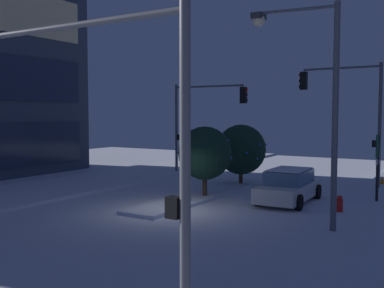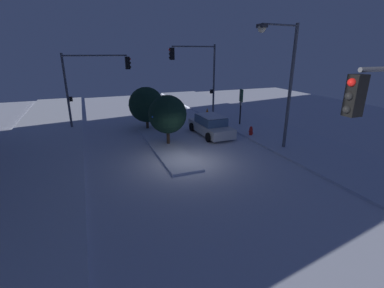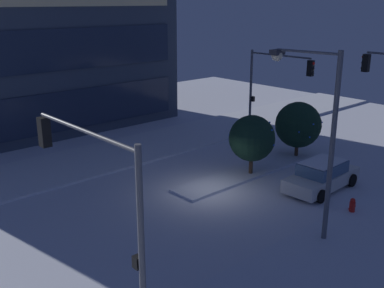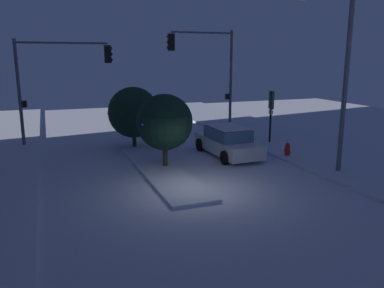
# 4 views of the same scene
# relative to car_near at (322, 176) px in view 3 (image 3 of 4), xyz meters

# --- Properties ---
(ground) EXTENTS (52.00, 52.00, 0.00)m
(ground) POSITION_rel_car_near_xyz_m (-4.45, 3.48, -0.71)
(ground) COLOR silver
(curb_strip_near) EXTENTS (52.00, 5.20, 0.14)m
(curb_strip_near) POSITION_rel_car_near_xyz_m (-4.45, -4.65, -0.64)
(curb_strip_near) COLOR silver
(curb_strip_near) RESTS_ON ground
(curb_strip_far) EXTENTS (52.00, 5.20, 0.14)m
(curb_strip_far) POSITION_rel_car_near_xyz_m (-4.45, 11.61, -0.64)
(curb_strip_far) COLOR silver
(curb_strip_far) RESTS_ON ground
(median_strip) EXTENTS (9.00, 1.80, 0.14)m
(median_strip) POSITION_rel_car_near_xyz_m (-1.49, 4.00, -0.64)
(median_strip) COLOR silver
(median_strip) RESTS_ON ground
(car_near) EXTENTS (4.64, 2.10, 1.49)m
(car_near) POSITION_rel_car_near_xyz_m (0.00, 0.00, 0.00)
(car_near) COLOR silver
(car_near) RESTS_ON ground
(traffic_light_corner_near_left) EXTENTS (0.32, 5.70, 5.80)m
(traffic_light_corner_near_left) POSITION_rel_car_near_xyz_m (-13.22, -0.59, 3.35)
(traffic_light_corner_near_left) COLOR #565960
(traffic_light_corner_near_left) RESTS_ON ground
(traffic_light_corner_far_right) EXTENTS (0.32, 5.24, 5.88)m
(traffic_light_corner_far_right) POSITION_rel_car_near_xyz_m (5.75, 7.76, 3.38)
(traffic_light_corner_far_right) COLOR #565960
(traffic_light_corner_far_right) RESTS_ON ground
(street_lamp_arched) EXTENTS (0.67, 2.88, 7.51)m
(street_lamp_arched) POSITION_rel_car_near_xyz_m (-4.65, -2.30, 4.20)
(street_lamp_arched) COLOR #565960
(street_lamp_arched) RESTS_ON ground
(fire_hydrant) EXTENTS (0.48, 0.26, 0.78)m
(fire_hydrant) POSITION_rel_car_near_xyz_m (-1.51, -2.57, -0.34)
(fire_hydrant) COLOR red
(fire_hydrant) RESTS_ON ground
(decorated_tree_median) EXTENTS (2.79, 2.79, 3.36)m
(decorated_tree_median) POSITION_rel_car_near_xyz_m (3.52, 4.04, 1.25)
(decorated_tree_median) COLOR #473323
(decorated_tree_median) RESTS_ON ground
(decorated_tree_left_of_median) EXTENTS (2.49, 2.49, 3.37)m
(decorated_tree_left_of_median) POSITION_rel_car_near_xyz_m (-1.18, 3.67, 1.41)
(decorated_tree_left_of_median) COLOR #473323
(decorated_tree_left_of_median) RESTS_ON ground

